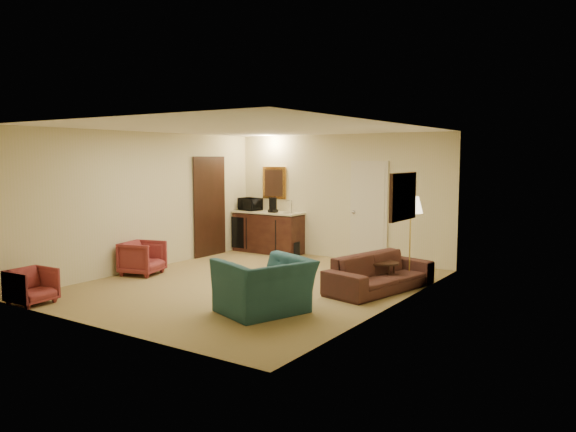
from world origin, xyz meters
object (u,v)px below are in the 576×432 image
object	(u,v)px
coffee_maker	(273,205)
microwave	(250,203)
wetbar_cabinet	(268,232)
teal_armchair	(264,277)
floor_lamp	(410,241)
coffee_table	(377,274)
sofa	(380,267)
rose_chair_far	(31,284)
waste_bin	(294,249)
rose_chair_near	(142,256)

from	to	relation	value
coffee_maker	microwave	bearing A→B (deg)	-179.27
wetbar_cabinet	teal_armchair	size ratio (longest dim) A/B	1.42
microwave	floor_lamp	bearing A→B (deg)	-4.02
coffee_table	floor_lamp	world-z (taller)	floor_lamp
sofa	floor_lamp	bearing A→B (deg)	-9.06
floor_lamp	microwave	bearing A→B (deg)	163.19
wetbar_cabinet	floor_lamp	world-z (taller)	floor_lamp
microwave	coffee_maker	world-z (taller)	microwave
microwave	coffee_table	bearing A→B (deg)	-10.67
rose_chair_far	coffee_table	xyz separation A→B (m)	(3.70, 3.80, -0.08)
wetbar_cabinet	rose_chair_far	size ratio (longest dim) A/B	2.83
wetbar_cabinet	floor_lamp	bearing A→B (deg)	-18.92
sofa	teal_armchair	distance (m)	2.22
rose_chair_far	waste_bin	distance (m)	5.54
waste_bin	coffee_maker	bearing A→B (deg)	-176.87
waste_bin	microwave	bearing A→B (deg)	177.08
wetbar_cabinet	floor_lamp	size ratio (longest dim) A/B	1.10
wetbar_cabinet	rose_chair_far	world-z (taller)	wetbar_cabinet
waste_bin	sofa	bearing A→B (deg)	-33.32
teal_armchair	rose_chair_near	distance (m)	3.44
floor_lamp	waste_bin	distance (m)	3.39
sofa	microwave	size ratio (longest dim) A/B	3.86
teal_armchair	coffee_maker	distance (m)	4.76
teal_armchair	floor_lamp	world-z (taller)	floor_lamp
teal_armchair	waste_bin	bearing A→B (deg)	-132.06
wetbar_cabinet	rose_chair_near	size ratio (longest dim) A/B	2.44
sofa	rose_chair_far	size ratio (longest dim) A/B	3.41
rose_chair_far	microwave	bearing A→B (deg)	-0.54
waste_bin	coffee_maker	size ratio (longest dim) A/B	0.94
rose_chair_far	coffee_table	distance (m)	5.30
rose_chair_near	coffee_table	world-z (taller)	rose_chair_near
wetbar_cabinet	rose_chair_near	distance (m)	3.25
wetbar_cabinet	rose_chair_near	bearing A→B (deg)	-98.86
sofa	coffee_maker	bearing A→B (deg)	74.33
coffee_table	teal_armchair	bearing A→B (deg)	-104.82
sofa	rose_chair_far	distance (m)	5.26
coffee_table	coffee_maker	bearing A→B (deg)	153.46
coffee_table	floor_lamp	size ratio (longest dim) A/B	0.50
rose_chair_near	floor_lamp	world-z (taller)	floor_lamp
sofa	waste_bin	xyz separation A→B (m)	(-2.85, 1.87, -0.23)
floor_lamp	coffee_maker	xyz separation A→B (m)	(-3.64, 1.22, 0.34)
sofa	coffee_table	bearing A→B (deg)	46.84
teal_armchair	waste_bin	distance (m)	4.49
rose_chair_near	waste_bin	xyz separation A→B (m)	(1.25, 3.14, -0.18)
waste_bin	coffee_maker	world-z (taller)	coffee_maker
wetbar_cabinet	sofa	size ratio (longest dim) A/B	0.83
microwave	wetbar_cabinet	bearing A→B (deg)	13.50
microwave	waste_bin	bearing A→B (deg)	9.87
sofa	rose_chair_far	xyz separation A→B (m)	(-3.85, -3.58, -0.10)
rose_chair_near	coffee_table	distance (m)	4.22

